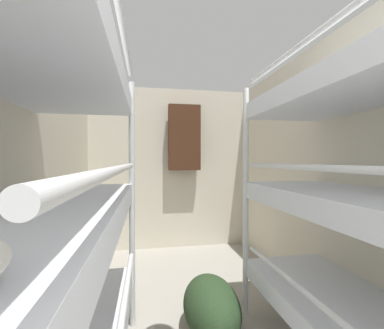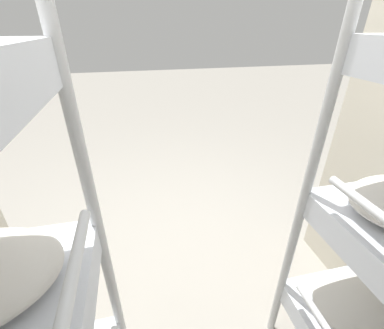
{
  "view_description": "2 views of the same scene",
  "coord_description": "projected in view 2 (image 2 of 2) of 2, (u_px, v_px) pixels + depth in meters",
  "views": [
    {
      "loc": [
        -0.35,
        0.46,
        1.24
      ],
      "look_at": [
        0.09,
        2.89,
        1.2
      ],
      "focal_mm": 24.0,
      "sensor_mm": 36.0,
      "label": 1
    },
    {
      "loc": [
        0.26,
        1.38,
        1.73
      ],
      "look_at": [
        0.04,
        0.41,
        1.18
      ],
      "focal_mm": 24.0,
      "sensor_mm": 36.0,
      "label": 2
    }
  ],
  "objects": [
    {
      "name": "ground_plane",
      "position": [
        185.0,
        268.0,
        2.07
      ],
      "size": [
        20.0,
        20.0,
        0.0
      ],
      "primitive_type": "plane",
      "color": "gray"
    }
  ]
}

